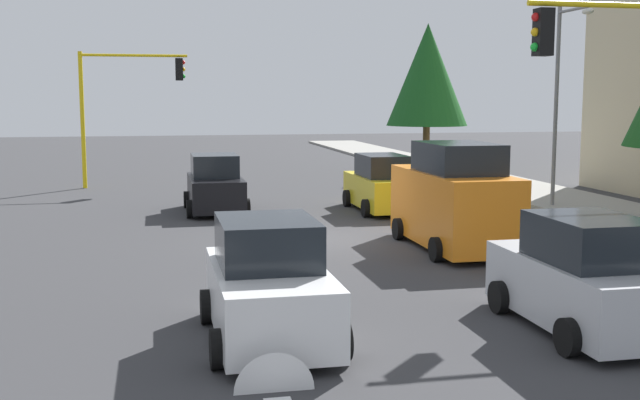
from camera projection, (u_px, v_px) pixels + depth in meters
name	position (u px, v px, depth m)	size (l,w,h in m)	color
ground_plane	(321.00, 239.00, 21.71)	(120.00, 120.00, 0.00)	#353538
sidewalk_kerb	(571.00, 202.00, 28.71)	(80.00, 4.00, 0.15)	gray
traffic_signal_far_right	(124.00, 92.00, 33.56)	(0.36, 4.59, 5.85)	yellow
street_lamp_curbside	(563.00, 85.00, 26.53)	(2.15, 0.28, 7.00)	slate
tree_roadside_far	(427.00, 75.00, 40.45)	(4.22, 4.22, 7.71)	brown
delivery_van_orange	(454.00, 200.00, 20.13)	(4.80, 2.22, 2.77)	orange
car_black	(215.00, 186.00, 26.67)	(3.88, 2.06, 1.98)	black
car_silver	(584.00, 279.00, 13.09)	(3.94, 2.04, 1.98)	#B2B5BA
car_white	(269.00, 286.00, 12.59)	(3.80, 2.08, 1.98)	white
car_yellow	(381.00, 185.00, 26.84)	(4.18, 1.93, 1.98)	yellow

